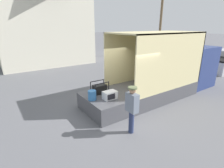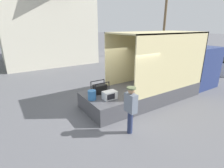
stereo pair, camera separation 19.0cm
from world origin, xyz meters
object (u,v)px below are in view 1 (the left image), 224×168
Objects in this scene: microwave at (110,95)px; worker_person at (132,106)px; box_truck at (176,73)px; utility_pole at (161,24)px; portable_generator at (100,89)px; orange_bucket at (92,95)px.

worker_person is at bearing -94.97° from microwave.
box_truck is 12.47m from utility_pole.
utility_pole is at bearing 34.36° from microwave.
portable_generator is 0.79m from orange_bucket.
worker_person is at bearing -93.55° from portable_generator.
worker_person reaches higher than orange_bucket.
portable_generator is (0.01, 0.77, 0.04)m from microwave.
worker_person is 17.20m from utility_pole.
microwave is (-4.67, -0.35, -0.16)m from box_truck.
utility_pole is (8.53, 8.68, 2.68)m from box_truck.
worker_person is (-0.13, -1.49, 0.16)m from microwave.
worker_person is (-4.80, -1.84, 0.00)m from box_truck.
microwave is 0.79× the size of portable_generator.
worker_person is (0.50, -1.81, 0.13)m from orange_bucket.
orange_bucket is at bearing 105.52° from worker_person.
box_truck is 9.56× the size of portable_generator.
worker_person is (-0.14, -2.27, 0.12)m from portable_generator.
orange_bucket reaches higher than microwave.
utility_pole reaches higher than microwave.
microwave is at bearing -175.75° from box_truck.
microwave is at bearing -145.64° from utility_pole.
microwave is 0.08× the size of utility_pole.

